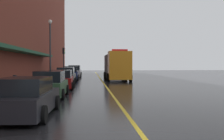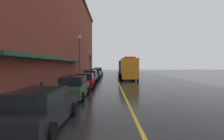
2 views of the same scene
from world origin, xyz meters
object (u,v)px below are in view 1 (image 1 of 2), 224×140
at_px(parked_car_1, 50,85).
at_px(parked_car_2, 61,80).
at_px(parking_meter_1, 15,83).
at_px(street_lamp_left, 50,43).
at_px(parked_car_4, 71,74).
at_px(parking_meter_0, 42,76).
at_px(parked_car_3, 66,76).
at_px(parked_car_5, 74,72).
at_px(utility_truck, 117,66).
at_px(parked_car_0, 26,98).
at_px(traffic_light_near, 64,57).
at_px(parked_car_6, 76,71).

height_order(parked_car_1, parked_car_2, parked_car_1).
xyz_separation_m(parking_meter_1, street_lamp_left, (-0.60, 16.32, 3.34)).
relative_size(parked_car_4, parking_meter_0, 3.66).
bearing_deg(parking_meter_0, parked_car_3, 78.21).
bearing_deg(street_lamp_left, parked_car_5, 78.94).
relative_size(parking_meter_0, street_lamp_left, 0.19).
bearing_deg(parked_car_4, utility_truck, -102.70).
xyz_separation_m(parked_car_2, utility_truck, (5.82, 11.00, 1.05)).
relative_size(parked_car_0, parked_car_2, 1.03).
xyz_separation_m(parked_car_1, street_lamp_left, (-2.02, 13.69, 3.63)).
xyz_separation_m(parking_meter_1, traffic_light_near, (0.06, 24.83, 2.10)).
bearing_deg(parked_car_4, parked_car_2, 178.48).
height_order(utility_truck, street_lamp_left, street_lamp_left).
bearing_deg(traffic_light_near, parking_meter_0, -90.21).
distance_m(parked_car_4, utility_truck, 6.03).
relative_size(parking_meter_1, traffic_light_near, 0.31).
bearing_deg(parking_meter_0, parked_car_2, 22.20).
height_order(parked_car_5, parking_meter_1, parked_car_5).
height_order(parked_car_5, parked_car_6, parked_car_5).
distance_m(parked_car_0, utility_truck, 23.42).
xyz_separation_m(parked_car_1, parked_car_5, (0.07, 24.40, 0.11)).
distance_m(parked_car_1, parked_car_4, 17.76).
bearing_deg(utility_truck, street_lamp_left, -69.93).
xyz_separation_m(parked_car_1, parked_car_3, (-0.06, 11.54, 0.04)).
height_order(parked_car_0, parked_car_4, parked_car_4).
height_order(parked_car_1, traffic_light_near, traffic_light_near).
bearing_deg(parked_car_2, street_lamp_left, 12.98).
distance_m(parked_car_3, parking_meter_0, 6.65).
distance_m(parked_car_5, traffic_light_near, 3.47).
bearing_deg(parked_car_2, parked_car_1, 178.38).
bearing_deg(traffic_light_near, parked_car_3, -83.07).
distance_m(utility_truck, traffic_light_near, 9.22).
distance_m(parked_car_0, parked_car_2, 11.64).
xyz_separation_m(parked_car_0, utility_truck, (5.90, 22.64, 1.06)).
height_order(parked_car_1, parked_car_5, parked_car_5).
xyz_separation_m(parked_car_6, parking_meter_1, (-1.36, -32.83, 0.22)).
distance_m(parked_car_6, street_lamp_left, 17.00).
bearing_deg(parked_car_0, parking_meter_0, 9.22).
distance_m(parked_car_1, parked_car_6, 30.20).
bearing_deg(parked_car_4, parked_car_3, 177.73).
xyz_separation_m(parked_car_4, traffic_light_near, (-1.37, 4.44, 2.33)).
bearing_deg(parked_car_1, utility_truck, -18.61).
bearing_deg(parked_car_5, utility_truck, -144.67).
xyz_separation_m(parked_car_5, parking_meter_0, (-1.49, -19.37, 0.19)).
xyz_separation_m(parked_car_4, street_lamp_left, (-2.03, -4.07, 3.57)).
height_order(parked_car_1, parked_car_4, parked_car_4).
relative_size(parked_car_0, traffic_light_near, 1.07).
relative_size(parked_car_2, parking_meter_1, 3.36).
distance_m(parked_car_6, parking_meter_1, 32.86).
xyz_separation_m(parked_car_2, parking_meter_0, (-1.45, -0.59, 0.31)).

